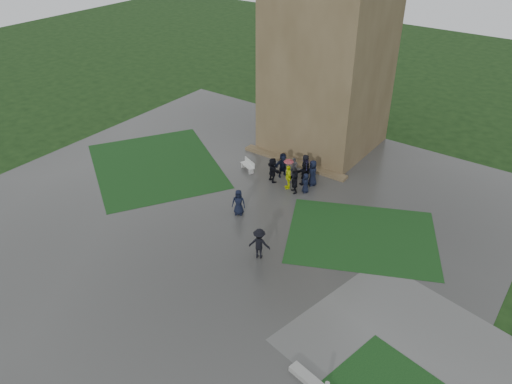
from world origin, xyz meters
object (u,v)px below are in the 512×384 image
Objects in this scene: pedestrian_mid at (239,202)px; bench at (248,165)px; tower at (330,35)px; pedestrian_near at (259,243)px.

bench is at bearing 92.63° from pedestrian_mid.
tower is 17.89m from pedestrian_near.
tower reaches higher than bench.
pedestrian_near is at bearing -25.69° from bench.
pedestrian_near reaches higher than pedestrian_mid.
bench is 0.78× the size of pedestrian_near.
pedestrian_mid is (0.79, -12.51, -8.08)m from tower.
bench is 10.45m from pedestrian_near.
pedestrian_near is (6.75, -7.97, 0.54)m from bench.
pedestrian_near is (4.49, -15.35, -8.01)m from tower.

